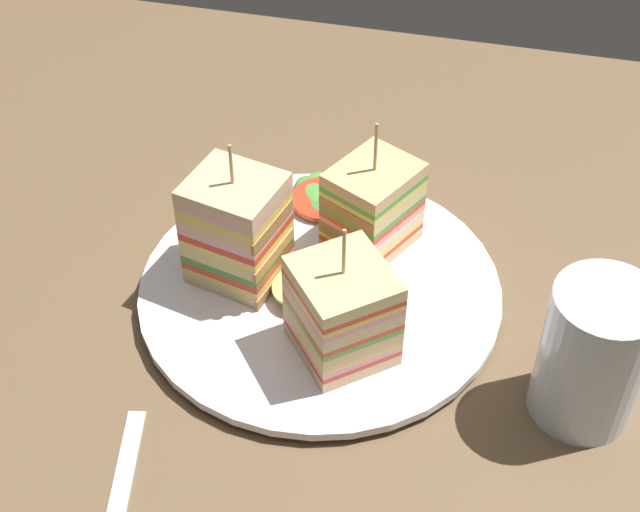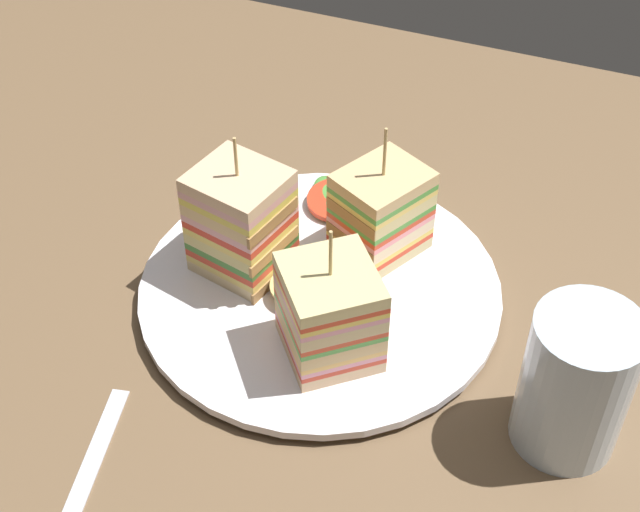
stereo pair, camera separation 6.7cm
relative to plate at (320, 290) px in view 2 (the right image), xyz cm
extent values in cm
cube|color=brown|center=(0.00, 0.00, -1.65)|extent=(112.98, 79.53, 1.80)
cylinder|color=white|center=(0.00, 0.00, -0.47)|extent=(16.64, 16.64, 0.56)
cylinder|color=white|center=(0.00, 0.00, 0.15)|extent=(26.85, 26.85, 0.68)
cube|color=#D1BF87|center=(2.72, 5.57, 0.98)|extent=(7.54, 8.01, 0.99)
cube|color=#B2844C|center=(1.30, 2.82, 0.98)|extent=(4.66, 2.57, 0.99)
cube|color=red|center=(2.72, 5.57, 1.70)|extent=(7.54, 8.01, 0.46)
cube|color=#EECC55|center=(2.72, 5.57, 2.16)|extent=(7.54, 8.01, 0.46)
cube|color=beige|center=(2.72, 5.57, 2.88)|extent=(7.54, 8.01, 0.99)
cube|color=#9E7242|center=(1.30, 2.82, 2.88)|extent=(4.66, 2.57, 0.99)
cube|color=pink|center=(2.72, 5.57, 3.60)|extent=(7.54, 8.01, 0.46)
cube|color=red|center=(2.72, 5.57, 4.06)|extent=(7.54, 8.01, 0.46)
cube|color=#4A983A|center=(2.72, 5.57, 4.51)|extent=(7.54, 8.01, 0.46)
cube|color=beige|center=(2.72, 5.57, 5.23)|extent=(7.54, 8.01, 0.99)
cube|color=#9E7242|center=(1.30, 2.82, 5.23)|extent=(4.66, 2.57, 0.99)
cube|color=#EFD064|center=(2.72, 5.57, 5.96)|extent=(7.54, 8.01, 0.46)
cube|color=#4FA040|center=(2.72, 5.57, 6.41)|extent=(7.54, 8.01, 0.46)
cube|color=#D7B47B|center=(2.72, 5.57, 7.13)|extent=(7.54, 8.01, 0.99)
cylinder|color=tan|center=(2.72, 5.57, 9.64)|extent=(0.24, 0.24, 4.03)
cube|color=beige|center=(-6.19, -0.23, 0.96)|extent=(7.45, 6.98, 0.95)
cube|color=#9E7242|center=(-3.18, -0.93, 0.96)|extent=(1.51, 5.50, 0.95)
cube|color=#E3C361|center=(-6.19, -0.23, 1.74)|extent=(7.45, 6.98, 0.60)
cube|color=#C9412B|center=(-6.19, -0.23, 2.33)|extent=(7.45, 6.98, 0.60)
cube|color=#458038|center=(-6.19, -0.23, 2.93)|extent=(7.45, 6.98, 0.60)
cube|color=#D2C57D|center=(-6.19, -0.23, 3.71)|extent=(7.45, 6.98, 0.95)
cube|color=#B2844C|center=(-3.18, -0.93, 3.71)|extent=(1.51, 5.50, 0.95)
cube|color=#E3C75E|center=(-6.19, -0.23, 4.48)|extent=(7.45, 6.98, 0.60)
cube|color=red|center=(-6.19, -0.23, 5.08)|extent=(7.45, 6.98, 0.60)
cube|color=#E5A6A6|center=(-6.19, -0.23, 5.67)|extent=(7.45, 6.98, 0.60)
cube|color=#E2C086|center=(-6.19, -0.23, 6.45)|extent=(7.45, 6.98, 0.95)
cube|color=#9E7242|center=(-3.18, -0.93, 6.45)|extent=(1.51, 5.50, 0.95)
cube|color=#E1CF51|center=(-6.19, -0.23, 7.22)|extent=(7.45, 6.98, 0.60)
cube|color=#E0A3A1|center=(-6.19, -0.23, 7.82)|extent=(7.45, 6.98, 0.60)
cube|color=#DBB58E|center=(-6.19, -0.23, 8.59)|extent=(7.45, 6.98, 0.95)
cylinder|color=tan|center=(-6.19, -0.23, 10.66)|extent=(0.24, 0.24, 3.18)
cube|color=#E7BD8C|center=(2.88, -5.49, 0.98)|extent=(8.62, 8.67, 0.97)
cube|color=#B2844C|center=(0.91, -3.10, 0.98)|extent=(4.67, 3.91, 0.97)
cube|color=#D14029|center=(2.88, -5.49, 1.67)|extent=(8.62, 8.67, 0.41)
cube|color=pink|center=(2.88, -5.49, 2.09)|extent=(8.62, 8.67, 0.41)
cube|color=#EFBD61|center=(2.88, -5.49, 2.50)|extent=(8.62, 8.67, 0.41)
cube|color=#DFBD80|center=(2.88, -5.49, 3.19)|extent=(8.62, 8.67, 0.97)
cube|color=#B2844C|center=(0.91, -3.10, 3.19)|extent=(4.67, 3.91, 0.97)
cube|color=#56AB49|center=(2.88, -5.49, 3.89)|extent=(8.62, 8.67, 0.41)
cube|color=#D94A2A|center=(2.88, -5.49, 4.30)|extent=(8.62, 8.67, 0.41)
cube|color=beige|center=(2.88, -5.49, 5.00)|extent=(8.62, 8.67, 0.97)
cube|color=#B2844C|center=(0.91, -3.10, 5.00)|extent=(4.67, 3.91, 0.97)
cube|color=pink|center=(2.88, -5.49, 5.69)|extent=(8.62, 8.67, 0.41)
cube|color=#EECB55|center=(2.88, -5.49, 6.11)|extent=(8.62, 8.67, 0.41)
cube|color=#D34324|center=(2.88, -5.49, 6.52)|extent=(8.62, 8.67, 0.41)
cube|color=#D5C485|center=(2.88, -5.49, 7.22)|extent=(8.62, 8.67, 0.97)
cylinder|color=tan|center=(2.88, -5.49, 9.54)|extent=(0.24, 0.24, 3.66)
cylinder|color=#E7D072|center=(0.68, 0.66, 0.77)|extent=(4.18, 4.18, 0.42)
cylinder|color=#D8BA60|center=(-0.46, 0.41, 1.16)|extent=(4.76, 4.74, 0.93)
cylinder|color=#DEC474|center=(-1.10, -1.59, 1.71)|extent=(4.94, 4.95, 0.86)
cylinder|color=#D2C063|center=(0.31, -1.67, 2.44)|extent=(4.54, 4.52, 1.02)
cylinder|color=#D4BE61|center=(0.11, 0.56, 2.51)|extent=(3.65, 3.66, 0.57)
ellipsoid|color=#428641|center=(-2.52, 8.37, 0.94)|extent=(4.90, 4.95, 0.85)
ellipsoid|color=green|center=(-0.55, 8.01, 0.93)|extent=(4.61, 4.45, 1.03)
ellipsoid|color=#60AD3E|center=(-2.68, 10.99, 1.00)|extent=(3.51, 3.79, 0.97)
ellipsoid|color=#3F8B41|center=(-0.64, 8.71, 0.95)|extent=(3.67, 2.97, 0.87)
ellipsoid|color=#54A042|center=(-3.00, 9.98, 1.01)|extent=(4.80, 5.00, 1.13)
cylinder|color=red|center=(-2.03, 8.99, 1.10)|extent=(4.99, 5.00, 0.70)
cube|color=silver|center=(-8.00, -19.25, -0.62)|extent=(3.77, 12.23, 0.25)
cylinder|color=silver|center=(19.17, -5.75, 4.45)|extent=(6.81, 6.81, 10.39)
cylinder|color=#9C4E2A|center=(19.17, -5.75, 0.94)|extent=(6.27, 6.27, 3.38)
camera|label=1|loc=(11.46, -47.05, 49.21)|focal=52.10mm
camera|label=2|loc=(17.80, -45.04, 49.21)|focal=52.10mm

